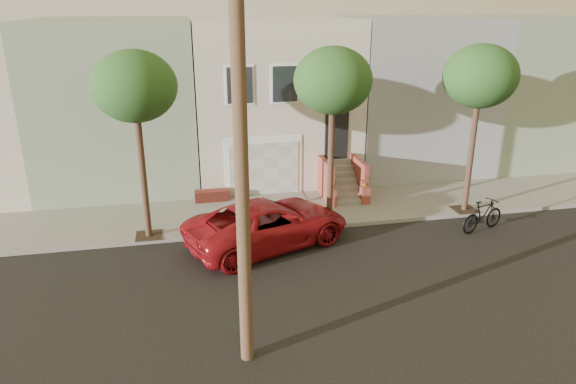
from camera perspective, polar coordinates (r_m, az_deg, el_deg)
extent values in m
plane|color=black|center=(15.95, 4.88, -9.28)|extent=(90.00, 90.00, 0.00)
cube|color=gray|center=(20.60, 0.70, -2.01)|extent=(40.00, 3.70, 0.15)
cube|color=beige|center=(25.20, -2.17, 10.49)|extent=(7.00, 8.00, 7.00)
cube|color=gray|center=(25.00, -17.94, 9.48)|extent=(6.50, 8.00, 7.00)
cube|color=gray|center=(27.16, 12.38, 10.73)|extent=(6.50, 8.00, 7.00)
cube|color=gray|center=(30.36, 23.87, 10.45)|extent=(6.50, 8.00, 7.00)
cube|color=white|center=(21.74, -2.67, 2.86)|extent=(3.20, 0.12, 2.50)
cube|color=silver|center=(21.71, -2.64, 2.56)|extent=(2.90, 0.06, 2.20)
cube|color=gray|center=(20.41, -1.77, -1.98)|extent=(3.20, 3.70, 0.02)
cube|color=maroon|center=(21.55, -8.27, -0.38)|extent=(1.40, 0.45, 0.44)
cube|color=black|center=(22.06, 5.32, 6.15)|extent=(1.00, 0.06, 2.00)
cube|color=#3F4751|center=(20.84, -5.29, 11.50)|extent=(1.00, 0.06, 1.40)
cube|color=white|center=(20.86, -5.29, 11.51)|extent=(1.15, 0.05, 1.55)
cube|color=#3F4751|center=(21.11, -0.33, 11.70)|extent=(1.00, 0.06, 1.40)
cube|color=white|center=(21.13, -0.34, 11.70)|extent=(1.15, 0.05, 1.55)
cube|color=#3F4751|center=(21.54, 4.47, 11.80)|extent=(1.00, 0.06, 1.40)
cube|color=white|center=(21.56, 4.46, 11.81)|extent=(1.15, 0.05, 1.55)
cube|color=gray|center=(21.12, 6.53, -1.07)|extent=(1.20, 0.28, 0.20)
cube|color=gray|center=(21.30, 6.31, -0.31)|extent=(1.20, 0.28, 0.20)
cube|color=gray|center=(21.48, 6.11, 0.45)|extent=(1.20, 0.28, 0.20)
cube|color=gray|center=(21.67, 5.90, 1.19)|extent=(1.20, 0.28, 0.20)
cube|color=gray|center=(21.86, 5.71, 1.91)|extent=(1.20, 0.28, 0.20)
cube|color=gray|center=(22.05, 5.51, 2.63)|extent=(1.20, 0.28, 0.20)
cube|color=gray|center=(22.25, 5.32, 3.33)|extent=(1.20, 0.28, 0.20)
cube|color=brown|center=(21.44, 4.13, 1.32)|extent=(0.18, 1.96, 1.60)
cube|color=brown|center=(21.85, 7.67, 1.55)|extent=(0.18, 1.96, 1.60)
cube|color=brown|center=(20.79, 4.75, -0.61)|extent=(0.35, 0.35, 0.70)
imported|color=#1B4E1C|center=(20.60, 4.80, 0.89)|extent=(0.40, 0.35, 0.45)
cube|color=brown|center=(21.22, 8.38, -0.34)|extent=(0.35, 0.35, 0.70)
imported|color=#1B4E1C|center=(21.03, 8.46, 1.13)|extent=(0.41, 0.35, 0.45)
cube|color=#2D2116|center=(18.87, -14.91, -4.59)|extent=(0.90, 0.90, 0.02)
cylinder|color=#332417|center=(18.13, -15.49, 1.45)|extent=(0.22, 0.22, 4.20)
ellipsoid|color=#1B4E1C|center=(17.44, -16.41, 11.00)|extent=(2.70, 2.57, 2.29)
cube|color=#2D2116|center=(19.51, 4.49, -3.12)|extent=(0.90, 0.90, 0.02)
cylinder|color=#332417|center=(18.79, 4.66, 2.78)|extent=(0.22, 0.22, 4.20)
ellipsoid|color=#1B4E1C|center=(18.13, 4.94, 12.03)|extent=(2.70, 2.57, 2.29)
cube|color=#2D2116|center=(21.62, 18.65, -1.80)|extent=(0.90, 0.90, 0.02)
cylinder|color=#332417|center=(20.97, 19.28, 3.53)|extent=(0.22, 0.22, 4.20)
ellipsoid|color=#1B4E1C|center=(20.38, 20.26, 11.77)|extent=(2.70, 2.57, 2.29)
cylinder|color=#442F1F|center=(10.54, -5.17, 4.66)|extent=(0.30, 0.30, 10.00)
imported|color=maroon|center=(17.61, -2.17, -3.46)|extent=(6.18, 4.44, 1.56)
imported|color=black|center=(20.02, 20.48, -2.40)|extent=(2.05, 1.15, 1.19)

